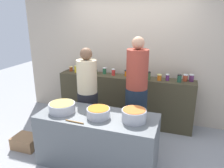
# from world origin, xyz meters

# --- Properties ---
(ground) EXTENTS (12.00, 12.00, 0.00)m
(ground) POSITION_xyz_m (0.00, 0.00, 0.00)
(ground) COLOR gray
(storefront_wall) EXTENTS (4.80, 0.12, 3.00)m
(storefront_wall) POSITION_xyz_m (0.00, 1.45, 1.50)
(storefront_wall) COLOR #BBAA94
(storefront_wall) RESTS_ON ground
(display_shelf) EXTENTS (2.70, 0.36, 0.98)m
(display_shelf) POSITION_xyz_m (0.00, 1.10, 0.49)
(display_shelf) COLOR #3F3825
(display_shelf) RESTS_ON ground
(prep_table) EXTENTS (1.70, 0.70, 0.78)m
(prep_table) POSITION_xyz_m (0.00, -0.30, 0.39)
(prep_table) COLOR #5B6063
(prep_table) RESTS_ON ground
(preserve_jar_0) EXTENTS (0.07, 0.07, 0.10)m
(preserve_jar_0) POSITION_xyz_m (-1.20, 1.14, 1.03)
(preserve_jar_0) COLOR #973B1A
(preserve_jar_0) RESTS_ON display_shelf
(preserve_jar_1) EXTENTS (0.08, 0.08, 0.14)m
(preserve_jar_1) POSITION_xyz_m (-1.05, 1.09, 1.05)
(preserve_jar_1) COLOR gold
(preserve_jar_1) RESTS_ON display_shelf
(preserve_jar_2) EXTENTS (0.09, 0.09, 0.12)m
(preserve_jar_2) POSITION_xyz_m (-0.86, 1.07, 1.04)
(preserve_jar_2) COLOR gold
(preserve_jar_2) RESTS_ON display_shelf
(preserve_jar_3) EXTENTS (0.07, 0.07, 0.11)m
(preserve_jar_3) POSITION_xyz_m (-0.60, 1.08, 1.04)
(preserve_jar_3) COLOR #2E5022
(preserve_jar_3) RESTS_ON display_shelf
(preserve_jar_4) EXTENTS (0.08, 0.08, 0.13)m
(preserve_jar_4) POSITION_xyz_m (-0.44, 1.15, 1.05)
(preserve_jar_4) COLOR #215837
(preserve_jar_4) RESTS_ON display_shelf
(preserve_jar_5) EXTENTS (0.07, 0.07, 0.13)m
(preserve_jar_5) POSITION_xyz_m (-0.23, 1.11, 1.05)
(preserve_jar_5) COLOR red
(preserve_jar_5) RESTS_ON display_shelf
(preserve_jar_6) EXTENTS (0.07, 0.07, 0.12)m
(preserve_jar_6) POSITION_xyz_m (0.03, 1.13, 1.04)
(preserve_jar_6) COLOR #D06011
(preserve_jar_6) RESTS_ON display_shelf
(preserve_jar_7) EXTENTS (0.08, 0.08, 0.12)m
(preserve_jar_7) POSITION_xyz_m (0.27, 1.08, 1.04)
(preserve_jar_7) COLOR #AB3928
(preserve_jar_7) RESTS_ON display_shelf
(preserve_jar_8) EXTENTS (0.07, 0.07, 0.15)m
(preserve_jar_8) POSITION_xyz_m (0.49, 1.03, 1.06)
(preserve_jar_8) COLOR #374F2B
(preserve_jar_8) RESTS_ON display_shelf
(preserve_jar_9) EXTENTS (0.08, 0.08, 0.11)m
(preserve_jar_9) POSITION_xyz_m (0.68, 1.04, 1.04)
(preserve_jar_9) COLOR #D16015
(preserve_jar_9) RESTS_ON display_shelf
(preserve_jar_10) EXTENTS (0.07, 0.07, 0.12)m
(preserve_jar_10) POSITION_xyz_m (0.82, 1.08, 1.04)
(preserve_jar_10) COLOR #5A265E
(preserve_jar_10) RESTS_ON display_shelf
(preserve_jar_11) EXTENTS (0.08, 0.08, 0.14)m
(preserve_jar_11) POSITION_xyz_m (1.03, 1.05, 1.05)
(preserve_jar_11) COLOR #1F4C37
(preserve_jar_11) RESTS_ON display_shelf
(preserve_jar_12) EXTENTS (0.08, 0.08, 0.13)m
(preserve_jar_12) POSITION_xyz_m (1.13, 1.16, 1.04)
(preserve_jar_12) COLOR #A83C22
(preserve_jar_12) RESTS_ON display_shelf
(preserve_jar_13) EXTENTS (0.09, 0.09, 0.13)m
(preserve_jar_13) POSITION_xyz_m (1.24, 1.17, 1.05)
(preserve_jar_13) COLOR #50244A
(preserve_jar_13) RESTS_ON display_shelf
(cooking_pot_left) EXTENTS (0.38, 0.38, 0.14)m
(cooking_pot_left) POSITION_xyz_m (-0.53, -0.34, 0.85)
(cooking_pot_left) COLOR #B7B7BC
(cooking_pot_left) RESTS_ON prep_table
(cooking_pot_center) EXTENTS (0.32, 0.32, 0.13)m
(cooking_pot_center) POSITION_xyz_m (0.04, -0.34, 0.85)
(cooking_pot_center) COLOR #B7B7BC
(cooking_pot_center) RESTS_ON prep_table
(cooking_pot_right) EXTENTS (0.33, 0.33, 0.16)m
(cooking_pot_right) POSITION_xyz_m (0.53, -0.30, 0.86)
(cooking_pot_right) COLOR #B7B7BC
(cooking_pot_right) RESTS_ON prep_table
(wooden_spoon) EXTENTS (0.27, 0.03, 0.02)m
(wooden_spoon) POSITION_xyz_m (-0.20, -0.59, 0.79)
(wooden_spoon) COLOR #9E703D
(wooden_spoon) RESTS_ON prep_table
(cook_with_tongs) EXTENTS (0.35, 0.35, 1.64)m
(cook_with_tongs) POSITION_xyz_m (-0.41, 0.26, 0.74)
(cook_with_tongs) COLOR black
(cook_with_tongs) RESTS_ON ground
(cook_in_cap) EXTENTS (0.36, 0.36, 1.83)m
(cook_in_cap) POSITION_xyz_m (0.41, 0.38, 0.83)
(cook_in_cap) COLOR #182330
(cook_in_cap) RESTS_ON ground
(bread_crate) EXTENTS (0.42, 0.33, 0.20)m
(bread_crate) POSITION_xyz_m (-1.29, -0.32, 0.10)
(bread_crate) COLOR #926B48
(bread_crate) RESTS_ON ground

